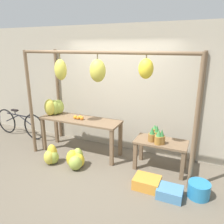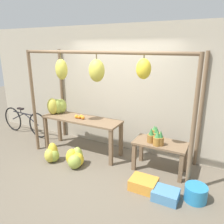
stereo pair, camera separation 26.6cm
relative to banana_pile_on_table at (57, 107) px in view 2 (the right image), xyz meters
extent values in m
plane|color=#665B4C|center=(1.40, -0.74, -0.98)|extent=(20.00, 20.00, 0.00)
cube|color=#B2A893|center=(1.40, 0.64, 0.42)|extent=(8.00, 0.08, 2.80)
cylinder|color=brown|center=(-0.30, -0.42, 0.15)|extent=(0.07, 0.07, 2.27)
cylinder|color=brown|center=(3.09, -0.42, 0.15)|extent=(0.07, 0.07, 2.27)
cylinder|color=brown|center=(-0.30, 0.55, 0.15)|extent=(0.07, 0.07, 2.27)
cylinder|color=brown|center=(3.09, 0.55, 0.15)|extent=(0.07, 0.07, 2.27)
cylinder|color=brown|center=(1.40, -0.42, 1.26)|extent=(3.39, 0.06, 0.06)
cylinder|color=brown|center=(0.56, -0.42, 1.18)|extent=(0.02, 0.02, 0.10)
ellipsoid|color=gold|center=(0.56, -0.42, 0.93)|extent=(0.24, 0.22, 0.40)
cylinder|color=brown|center=(1.37, -0.42, 1.18)|extent=(0.02, 0.02, 0.08)
ellipsoid|color=gold|center=(1.37, -0.42, 0.94)|extent=(0.29, 0.26, 0.40)
cylinder|color=brown|center=(2.25, -0.42, 1.20)|extent=(0.02, 0.02, 0.05)
ellipsoid|color=yellow|center=(2.25, -0.42, 1.01)|extent=(0.25, 0.22, 0.33)
cube|color=brown|center=(0.71, -0.03, -0.19)|extent=(1.83, 0.57, 0.04)
cube|color=brown|center=(-0.15, -0.27, -0.59)|extent=(0.07, 0.07, 0.77)
cube|color=brown|center=(1.57, -0.27, -0.59)|extent=(0.07, 0.07, 0.77)
cube|color=brown|center=(-0.15, 0.20, -0.59)|extent=(0.07, 0.07, 0.77)
cube|color=brown|center=(1.57, 0.20, -0.59)|extent=(0.07, 0.07, 0.77)
cube|color=brown|center=(2.50, -0.01, -0.40)|extent=(0.99, 0.51, 0.04)
cube|color=brown|center=(2.05, -0.21, -0.70)|extent=(0.07, 0.07, 0.56)
cube|color=brown|center=(2.94, -0.21, -0.70)|extent=(0.07, 0.07, 0.56)
cube|color=brown|center=(2.05, 0.20, -0.70)|extent=(0.07, 0.07, 0.56)
cube|color=brown|center=(2.94, 0.20, -0.70)|extent=(0.07, 0.07, 0.56)
ellipsoid|color=gold|center=(0.01, 0.00, -0.01)|extent=(0.28, 0.27, 0.32)
ellipsoid|color=#9EB247|center=(0.06, 0.08, 0.00)|extent=(0.30, 0.32, 0.34)
ellipsoid|color=yellow|center=(-0.02, 0.02, -0.03)|extent=(0.32, 0.33, 0.29)
ellipsoid|color=gold|center=(-0.05, -0.09, 0.02)|extent=(0.25, 0.23, 0.38)
ellipsoid|color=#9EB247|center=(0.02, -0.01, 0.01)|extent=(0.24, 0.23, 0.35)
sphere|color=orange|center=(0.79, -0.08, -0.13)|extent=(0.08, 0.08, 0.08)
sphere|color=orange|center=(0.69, -0.08, -0.13)|extent=(0.07, 0.07, 0.07)
sphere|color=orange|center=(0.72, -0.04, -0.13)|extent=(0.08, 0.08, 0.08)
sphere|color=orange|center=(0.62, -0.08, -0.13)|extent=(0.08, 0.08, 0.08)
cylinder|color=olive|center=(2.33, -0.08, -0.31)|extent=(0.14, 0.14, 0.15)
cone|color=#337538|center=(2.33, -0.08, -0.17)|extent=(0.10, 0.10, 0.13)
cylinder|color=#A3702D|center=(2.47, -0.16, -0.31)|extent=(0.15, 0.15, 0.16)
cone|color=#428442|center=(2.47, -0.16, -0.16)|extent=(0.10, 0.10, 0.13)
cylinder|color=#A3702D|center=(2.34, 0.09, -0.29)|extent=(0.13, 0.13, 0.20)
cone|color=#428442|center=(2.34, 0.09, -0.15)|extent=(0.09, 0.09, 0.08)
cylinder|color=olive|center=(2.52, -0.13, -0.31)|extent=(0.13, 0.13, 0.16)
cone|color=#337538|center=(2.52, -0.13, -0.16)|extent=(0.09, 0.09, 0.13)
cylinder|color=#B27F38|center=(2.39, 0.06, -0.31)|extent=(0.14, 0.14, 0.15)
cone|color=#337538|center=(2.39, 0.06, -0.17)|extent=(0.10, 0.10, 0.13)
ellipsoid|color=#9EB247|center=(0.43, -0.70, -0.84)|extent=(0.32, 0.30, 0.29)
ellipsoid|color=gold|center=(0.40, -0.67, -0.78)|extent=(0.24, 0.22, 0.41)
ellipsoid|color=gold|center=(0.39, -0.74, -0.83)|extent=(0.34, 0.35, 0.31)
ellipsoid|color=yellow|center=(1.00, -0.62, -0.83)|extent=(0.35, 0.34, 0.31)
ellipsoid|color=#9EB247|center=(0.96, -0.56, -0.79)|extent=(0.24, 0.22, 0.39)
ellipsoid|color=yellow|center=(0.88, -0.64, -0.80)|extent=(0.33, 0.33, 0.36)
ellipsoid|color=#9EB247|center=(1.00, -0.71, -0.83)|extent=(0.35, 0.34, 0.29)
cube|color=orange|center=(2.43, -0.70, -0.89)|extent=(0.44, 0.36, 0.19)
cylinder|color=teal|center=(3.26, -0.60, -0.85)|extent=(0.35, 0.35, 0.25)
torus|color=black|center=(-1.82, 0.16, -0.64)|extent=(0.69, 0.07, 0.69)
torus|color=black|center=(-0.79, 0.10, -0.64)|extent=(0.69, 0.07, 0.69)
cylinder|color=black|center=(-1.31, 0.13, -0.39)|extent=(0.88, 0.08, 0.03)
cylinder|color=black|center=(-1.57, 0.14, -0.51)|extent=(0.53, 0.05, 0.27)
cylinder|color=black|center=(-1.05, 0.12, -0.51)|extent=(0.53, 0.05, 0.27)
cylinder|color=black|center=(-1.44, 0.14, -0.34)|extent=(0.02, 0.02, 0.10)
cube|color=black|center=(-1.44, 0.14, -0.27)|extent=(0.20, 0.09, 0.04)
cylinder|color=black|center=(-0.89, 0.11, -0.34)|extent=(0.02, 0.02, 0.10)
cube|color=#4C84B2|center=(2.83, -0.80, -0.90)|extent=(0.40, 0.32, 0.17)
camera|label=1|loc=(3.19, -3.90, 1.36)|focal=35.00mm
camera|label=2|loc=(3.43, -3.78, 1.36)|focal=35.00mm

